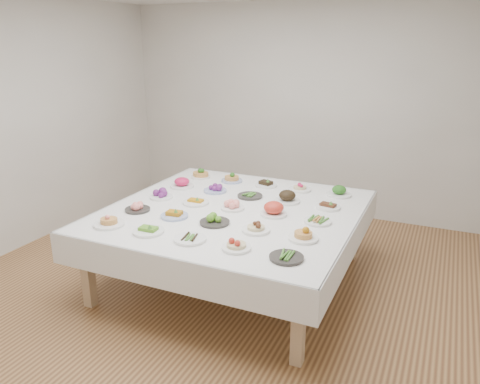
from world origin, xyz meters
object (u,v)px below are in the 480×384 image
at_px(dish_12, 233,205).
at_px(dish_24, 339,190).
at_px(display_table, 234,215).
at_px(dish_0, 109,219).

bearing_deg(dish_12, dish_24, 44.73).
bearing_deg(dish_24, display_table, -135.00).
height_order(dish_0, dish_12, dish_0).
bearing_deg(dish_24, dish_0, -134.76).
bearing_deg(display_table, dish_0, -134.52).
bearing_deg(dish_12, display_table, 10.25).
bearing_deg(dish_12, dish_0, -134.24).
bearing_deg(dish_0, dish_24, 45.24).
relative_size(display_table, dish_0, 8.89).
height_order(display_table, dish_0, dish_0).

